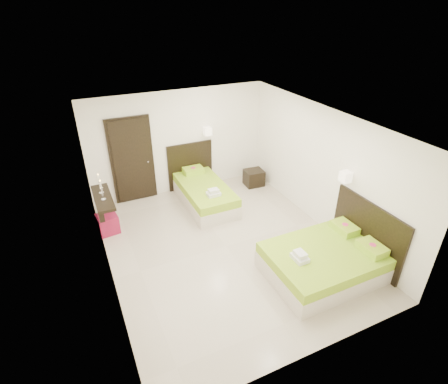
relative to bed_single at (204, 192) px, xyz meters
name	(u,v)px	position (x,y,z in m)	size (l,w,h in m)	color
floor	(226,246)	(-0.26, -1.83, -0.30)	(5.50, 5.50, 0.00)	#C1B2A0
bed_single	(204,192)	(0.00, 0.00, 0.00)	(1.20, 2.00, 1.65)	beige
bed_double	(327,259)	(1.08, -3.29, 0.00)	(1.99, 1.69, 1.64)	beige
nightstand	(254,178)	(1.58, 0.29, -0.09)	(0.48, 0.43, 0.43)	black
ottoman	(108,224)	(-2.34, -0.28, -0.09)	(0.41, 0.41, 0.41)	maroon
door	(132,161)	(-1.46, 0.87, 0.75)	(1.02, 0.15, 2.14)	black
console_shelf	(102,198)	(-2.34, -0.23, 0.52)	(0.35, 1.20, 0.78)	black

